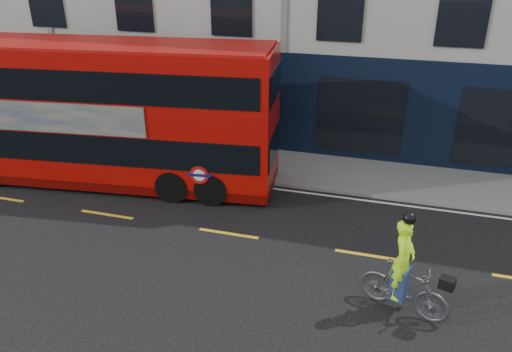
% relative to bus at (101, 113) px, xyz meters
% --- Properties ---
extents(ground, '(120.00, 120.00, 0.00)m').
position_rel_bus_xyz_m(ground, '(5.29, -3.80, -2.47)').
color(ground, black).
rests_on(ground, ground).
extents(pavement, '(60.00, 3.00, 0.12)m').
position_rel_bus_xyz_m(pavement, '(5.29, 2.70, -2.41)').
color(pavement, gray).
rests_on(pavement, ground).
extents(kerb, '(60.00, 0.12, 0.13)m').
position_rel_bus_xyz_m(kerb, '(5.29, 1.20, -2.41)').
color(kerb, slate).
rests_on(kerb, ground).
extents(road_edge_line, '(58.00, 0.10, 0.01)m').
position_rel_bus_xyz_m(road_edge_line, '(5.29, 0.90, -2.47)').
color(road_edge_line, silver).
rests_on(road_edge_line, ground).
extents(lane_dashes, '(58.00, 0.12, 0.01)m').
position_rel_bus_xyz_m(lane_dashes, '(5.29, -2.30, -2.47)').
color(lane_dashes, gold).
rests_on(lane_dashes, ground).
extents(bus, '(12.17, 4.06, 4.82)m').
position_rel_bus_xyz_m(bus, '(0.00, 0.00, 0.00)').
color(bus, '#AF0B07').
rests_on(bus, ground).
extents(cyclist, '(2.16, 1.22, 2.55)m').
position_rel_bus_xyz_m(cyclist, '(10.16, -4.36, -1.62)').
color(cyclist, '#4C4E51').
rests_on(cyclist, ground).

